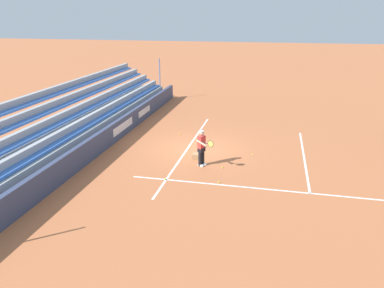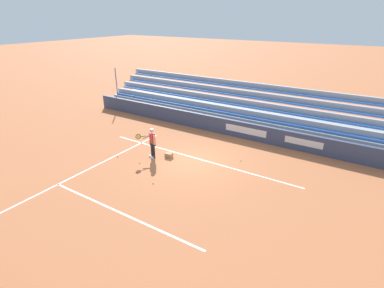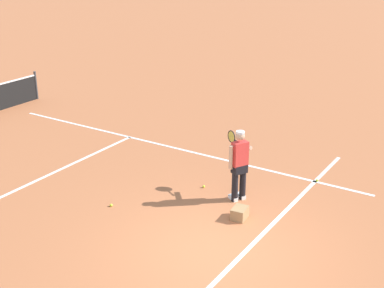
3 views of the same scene
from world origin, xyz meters
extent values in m
plane|color=#B7663D|center=(0.00, 0.00, 0.00)|extent=(160.00, 160.00, 0.00)
cube|color=white|center=(0.00, -0.50, 0.00)|extent=(12.00, 0.10, 0.01)
cube|color=white|center=(4.11, 4.00, 0.00)|extent=(0.10, 12.00, 0.01)
cube|color=white|center=(0.00, 5.50, 0.00)|extent=(8.22, 0.10, 0.01)
cylinder|color=black|center=(2.08, 0.72, 0.44)|extent=(0.15, 0.15, 0.88)
cylinder|color=black|center=(2.28, 0.62, 0.44)|extent=(0.15, 0.15, 0.88)
cube|color=white|center=(2.11, 0.78, 0.04)|extent=(0.23, 0.30, 0.09)
cube|color=white|center=(2.30, 0.67, 0.04)|extent=(0.23, 0.30, 0.09)
cube|color=black|center=(2.18, 0.67, 0.80)|extent=(0.40, 0.35, 0.20)
cube|color=red|center=(2.18, 0.67, 1.17)|extent=(0.42, 0.35, 0.58)
sphere|color=tan|center=(2.18, 0.68, 1.60)|extent=(0.21, 0.21, 0.21)
cylinder|color=white|center=(2.18, 0.68, 1.69)|extent=(0.20, 0.20, 0.05)
cylinder|color=tan|center=(1.96, 0.79, 1.13)|extent=(0.09, 0.09, 0.56)
cylinder|color=tan|center=(2.49, 0.73, 1.22)|extent=(0.35, 0.56, 0.24)
cylinder|color=black|center=(2.60, 0.95, 1.27)|extent=(0.17, 0.28, 0.03)
torus|color=black|center=(2.73, 1.19, 1.31)|extent=(0.17, 0.29, 0.31)
cylinder|color=#D6D14C|center=(2.73, 1.19, 1.31)|extent=(0.13, 0.24, 0.27)
cube|color=#A87F51|center=(1.39, 0.22, 0.13)|extent=(0.43, 0.34, 0.26)
sphere|color=#CCE533|center=(3.92, 1.77, 0.03)|extent=(0.07, 0.07, 0.07)
sphere|color=#CCE533|center=(4.14, -0.54, 0.03)|extent=(0.07, 0.07, 0.07)
sphere|color=#CCE533|center=(0.30, 2.98, 0.03)|extent=(0.07, 0.07, 0.07)
sphere|color=#CCE533|center=(2.29, 1.70, 0.03)|extent=(0.07, 0.07, 0.07)
cylinder|color=#33383D|center=(5.50, 11.14, 0.54)|extent=(0.09, 0.09, 1.07)
camera|label=1|loc=(18.31, 3.82, 6.81)|focal=35.00mm
camera|label=2|loc=(-8.01, 12.48, 7.52)|focal=28.00mm
camera|label=3|loc=(-7.92, -4.49, 5.78)|focal=50.00mm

